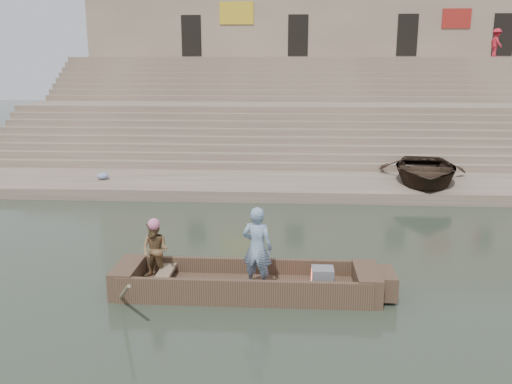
# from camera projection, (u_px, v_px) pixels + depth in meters

# --- Properties ---
(ground) EXTENTS (120.00, 120.00, 0.00)m
(ground) POSITION_uv_depth(u_px,v_px,m) (390.00, 269.00, 12.84)
(ground) COLOR #2C382A
(ground) RESTS_ON ground
(lower_landing) EXTENTS (32.00, 4.00, 0.40)m
(lower_landing) POSITION_uv_depth(u_px,v_px,m) (353.00, 187.00, 20.56)
(lower_landing) COLOR gray
(lower_landing) RESTS_ON ground
(mid_landing) EXTENTS (32.00, 3.00, 2.80)m
(mid_landing) POSITION_uv_depth(u_px,v_px,m) (337.00, 132.00, 27.56)
(mid_landing) COLOR gray
(mid_landing) RESTS_ON ground
(upper_landing) EXTENTS (32.00, 3.00, 5.20)m
(upper_landing) POSITION_uv_depth(u_px,v_px,m) (329.00, 99.00, 34.07)
(upper_landing) COLOR gray
(upper_landing) RESTS_ON ground
(ghat_steps) EXTENTS (32.00, 11.00, 5.20)m
(ghat_steps) POSITION_uv_depth(u_px,v_px,m) (335.00, 120.00, 29.10)
(ghat_steps) COLOR gray
(ghat_steps) RESTS_ON ground
(building_wall) EXTENTS (32.00, 5.07, 11.20)m
(building_wall) POSITION_uv_depth(u_px,v_px,m) (326.00, 52.00, 37.25)
(building_wall) COLOR tan
(building_wall) RESTS_ON ground
(main_rowboat) EXTENTS (5.00, 1.30, 0.22)m
(main_rowboat) POSITION_uv_depth(u_px,v_px,m) (246.00, 289.00, 11.43)
(main_rowboat) COLOR brown
(main_rowboat) RESTS_ON ground
(rowboat_trim) EXTENTS (6.04, 2.63, 1.97)m
(rowboat_trim) POSITION_uv_depth(u_px,v_px,m) (255.00, 280.00, 11.37)
(rowboat_trim) COLOR brown
(rowboat_trim) RESTS_ON ground
(standing_man) EXTENTS (0.72, 0.57, 1.75)m
(standing_man) POSITION_uv_depth(u_px,v_px,m) (257.00, 248.00, 11.03)
(standing_man) COLOR #225180
(standing_man) RESTS_ON main_rowboat
(rowing_man) EXTENTS (0.76, 0.68, 1.30)m
(rowing_man) POSITION_uv_depth(u_px,v_px,m) (155.00, 251.00, 11.52)
(rowing_man) COLOR #28793B
(rowing_man) RESTS_ON main_rowboat
(television) EXTENTS (0.46, 0.42, 0.40)m
(television) POSITION_uv_depth(u_px,v_px,m) (322.00, 277.00, 11.26)
(television) COLOR slate
(television) RESTS_ON main_rowboat
(beached_rowboat) EXTENTS (4.19, 5.30, 0.99)m
(beached_rowboat) POSITION_uv_depth(u_px,v_px,m) (425.00, 170.00, 20.24)
(beached_rowboat) COLOR #2D2116
(beached_rowboat) RESTS_ON lower_landing
(pedestrian) EXTENTS (0.77, 1.14, 1.64)m
(pedestrian) POSITION_uv_depth(u_px,v_px,m) (496.00, 43.00, 31.81)
(pedestrian) COLOR red
(pedestrian) RESTS_ON upper_landing
(cloth_bundles) EXTENTS (13.31, 1.67, 0.26)m
(cloth_bundles) POSITION_uv_depth(u_px,v_px,m) (268.00, 175.00, 21.06)
(cloth_bundles) COLOR #3F5999
(cloth_bundles) RESTS_ON lower_landing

